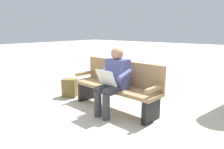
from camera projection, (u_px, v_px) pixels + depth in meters
name	position (u px, v px, depth m)	size (l,w,h in m)	color
ground_plane	(115.00, 109.00, 3.94)	(40.00, 40.00, 0.00)	#B7AD99
bench_near	(117.00, 85.00, 3.89)	(1.83, 0.60, 0.90)	#9E7A51
person_seated	(113.00, 79.00, 3.61)	(0.59, 0.59, 1.18)	#474C84
backpack	(70.00, 88.00, 4.62)	(0.36, 0.33, 0.41)	brown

